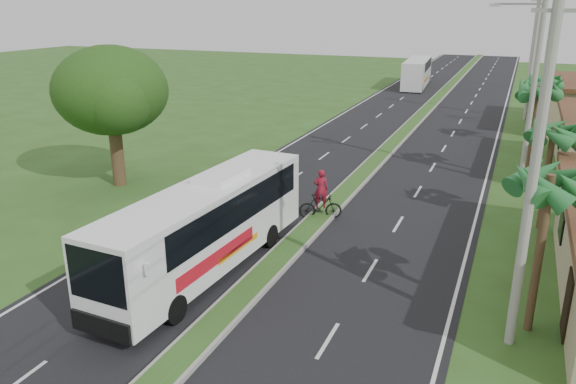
% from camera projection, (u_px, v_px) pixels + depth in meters
% --- Properties ---
extents(ground, '(180.00, 180.00, 0.00)m').
position_uv_depth(ground, '(224.00, 317.00, 18.01)').
color(ground, '#324F1D').
rests_on(ground, ground).
extents(road_asphalt, '(14.00, 160.00, 0.02)m').
position_uv_depth(road_asphalt, '(376.00, 162.00, 35.50)').
color(road_asphalt, black).
rests_on(road_asphalt, ground).
extents(median_strip, '(1.20, 160.00, 0.18)m').
position_uv_depth(median_strip, '(376.00, 160.00, 35.47)').
color(median_strip, gray).
rests_on(median_strip, ground).
extents(lane_edge_left, '(0.12, 160.00, 0.01)m').
position_uv_depth(lane_edge_left, '(279.00, 152.00, 37.93)').
color(lane_edge_left, silver).
rests_on(lane_edge_left, ground).
extents(lane_edge_right, '(0.12, 160.00, 0.01)m').
position_uv_depth(lane_edge_right, '(488.00, 173.00, 33.08)').
color(lane_edge_right, silver).
rests_on(lane_edge_right, ground).
extents(palm_verge_a, '(2.40, 2.40, 5.45)m').
position_uv_depth(palm_verge_a, '(550.00, 183.00, 15.85)').
color(palm_verge_a, '#473321').
rests_on(palm_verge_a, ground).
extents(palm_verge_b, '(2.40, 2.40, 5.05)m').
position_uv_depth(palm_verge_b, '(553.00, 133.00, 23.70)').
color(palm_verge_b, '#473321').
rests_on(palm_verge_b, ground).
extents(palm_verge_c, '(2.40, 2.40, 5.85)m').
position_uv_depth(palm_verge_c, '(539.00, 91.00, 29.80)').
color(palm_verge_c, '#473321').
rests_on(palm_verge_c, ground).
extents(palm_verge_d, '(2.40, 2.40, 5.25)m').
position_uv_depth(palm_verge_d, '(544.00, 81.00, 37.68)').
color(palm_verge_d, '#473321').
rests_on(palm_verge_d, ground).
extents(shade_tree, '(6.30, 6.00, 7.54)m').
position_uv_depth(shade_tree, '(110.00, 93.00, 29.54)').
color(shade_tree, '#473321').
rests_on(shade_tree, ground).
extents(utility_pole_a, '(1.60, 0.28, 11.00)m').
position_uv_depth(utility_pole_a, '(536.00, 158.00, 14.85)').
color(utility_pole_a, gray).
rests_on(utility_pole_a, ground).
extents(utility_pole_b, '(3.20, 0.28, 12.00)m').
position_uv_depth(utility_pole_b, '(535.00, 71.00, 28.68)').
color(utility_pole_b, gray).
rests_on(utility_pole_b, ground).
extents(utility_pole_c, '(1.60, 0.28, 11.00)m').
position_uv_depth(utility_pole_c, '(534.00, 52.00, 46.35)').
color(utility_pole_c, gray).
rests_on(utility_pole_c, ground).
extents(utility_pole_d, '(1.60, 0.28, 10.50)m').
position_uv_depth(utility_pole_d, '(533.00, 40.00, 63.93)').
color(utility_pole_d, gray).
rests_on(utility_pole_d, ground).
extents(coach_bus_main, '(2.93, 11.17, 3.57)m').
position_uv_depth(coach_bus_main, '(208.00, 222.00, 20.53)').
color(coach_bus_main, white).
rests_on(coach_bus_main, ground).
extents(coach_bus_far, '(3.20, 11.11, 3.19)m').
position_uv_depth(coach_bus_far, '(417.00, 71.00, 66.30)').
color(coach_bus_far, white).
rests_on(coach_bus_far, ground).
extents(motorcyclist, '(2.05, 1.25, 2.39)m').
position_uv_depth(motorcyclist, '(321.00, 202.00, 25.92)').
color(motorcyclist, black).
rests_on(motorcyclist, ground).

